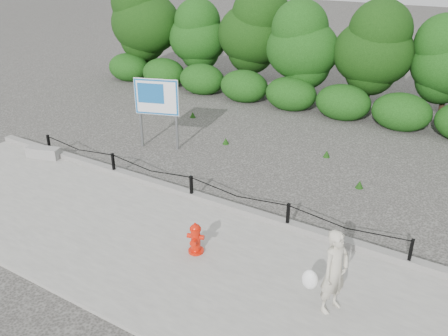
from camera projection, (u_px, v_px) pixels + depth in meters
name	position (u px, v px, depth m)	size (l,w,h in m)	color
ground	(192.00, 201.00, 11.36)	(90.00, 90.00, 0.00)	#2D2B28
sidewalk	(136.00, 240.00, 9.81)	(14.00, 4.00, 0.08)	gray
curb	(193.00, 195.00, 11.33)	(14.00, 0.22, 0.14)	slate
chain_barrier	(191.00, 184.00, 11.16)	(10.06, 0.06, 0.60)	black
treeline	(355.00, 41.00, 16.72)	(20.58, 3.64, 4.77)	black
fire_hydrant	(196.00, 239.00, 9.22)	(0.38, 0.39, 0.66)	red
pedestrian	(333.00, 272.00, 7.60)	(0.75, 0.64, 1.50)	beige
concrete_block	(44.00, 153.00, 13.43)	(0.95, 0.33, 0.30)	gray
advertising_sign	(157.00, 100.00, 13.71)	(1.27, 0.51, 2.13)	slate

